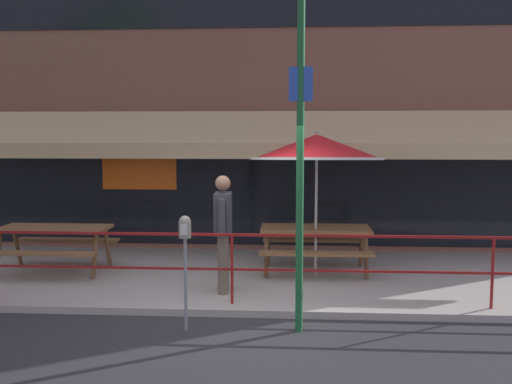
{
  "coord_description": "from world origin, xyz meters",
  "views": [
    {
      "loc": [
        0.81,
        -7.24,
        2.4
      ],
      "look_at": [
        0.24,
        1.6,
        1.5
      ],
      "focal_mm": 40.0,
      "sensor_mm": 36.0,
      "label": 1
    }
  ],
  "objects_px": {
    "patio_umbrella_centre": "(317,148)",
    "pedestrian_walking": "(223,227)",
    "street_sign_pole": "(300,157)",
    "picnic_table_left": "(54,236)",
    "picnic_table_centre": "(315,237)",
    "parking_meter_far": "(185,238)"
  },
  "relations": [
    {
      "from": "patio_umbrella_centre",
      "to": "pedestrian_walking",
      "type": "bearing_deg",
      "value": -141.13
    },
    {
      "from": "pedestrian_walking",
      "to": "street_sign_pole",
      "type": "bearing_deg",
      "value": -50.32
    },
    {
      "from": "patio_umbrella_centre",
      "to": "picnic_table_left",
      "type": "bearing_deg",
      "value": -178.8
    },
    {
      "from": "picnic_table_left",
      "to": "picnic_table_centre",
      "type": "distance_m",
      "value": 4.35
    },
    {
      "from": "picnic_table_centre",
      "to": "street_sign_pole",
      "type": "height_order",
      "value": "street_sign_pole"
    },
    {
      "from": "parking_meter_far",
      "to": "picnic_table_left",
      "type": "bearing_deg",
      "value": 138.09
    },
    {
      "from": "picnic_table_centre",
      "to": "pedestrian_walking",
      "type": "relative_size",
      "value": 1.05
    },
    {
      "from": "patio_umbrella_centre",
      "to": "parking_meter_far",
      "type": "distance_m",
      "value": 3.17
    },
    {
      "from": "pedestrian_walking",
      "to": "street_sign_pole",
      "type": "distance_m",
      "value": 2.01
    },
    {
      "from": "pedestrian_walking",
      "to": "parking_meter_far",
      "type": "bearing_deg",
      "value": -102.17
    },
    {
      "from": "picnic_table_centre",
      "to": "parking_meter_far",
      "type": "height_order",
      "value": "parking_meter_far"
    },
    {
      "from": "picnic_table_left",
      "to": "parking_meter_far",
      "type": "xyz_separation_m",
      "value": [
        2.67,
        -2.39,
        0.44
      ]
    },
    {
      "from": "picnic_table_centre",
      "to": "picnic_table_left",
      "type": "bearing_deg",
      "value": -176.57
    },
    {
      "from": "picnic_table_centre",
      "to": "parking_meter_far",
      "type": "xyz_separation_m",
      "value": [
        -1.68,
        -2.65,
        0.44
      ]
    },
    {
      "from": "patio_umbrella_centre",
      "to": "street_sign_pole",
      "type": "distance_m",
      "value": 2.44
    },
    {
      "from": "picnic_table_left",
      "to": "street_sign_pole",
      "type": "relative_size",
      "value": 0.43
    },
    {
      "from": "patio_umbrella_centre",
      "to": "parking_meter_far",
      "type": "height_order",
      "value": "patio_umbrella_centre"
    },
    {
      "from": "picnic_table_left",
      "to": "street_sign_pole",
      "type": "height_order",
      "value": "street_sign_pole"
    },
    {
      "from": "pedestrian_walking",
      "to": "patio_umbrella_centre",
      "type": "bearing_deg",
      "value": 38.87
    },
    {
      "from": "picnic_table_centre",
      "to": "parking_meter_far",
      "type": "distance_m",
      "value": 3.17
    },
    {
      "from": "picnic_table_centre",
      "to": "patio_umbrella_centre",
      "type": "bearing_deg",
      "value": -90.0
    },
    {
      "from": "picnic_table_left",
      "to": "parking_meter_far",
      "type": "distance_m",
      "value": 3.61
    }
  ]
}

